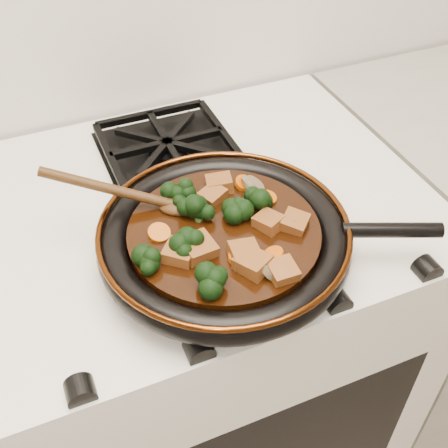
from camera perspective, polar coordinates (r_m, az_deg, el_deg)
name	(u,v)px	position (r m, az deg, el deg)	size (l,w,h in m)	color
stove	(202,355)	(1.27, -2.21, -13.14)	(0.76, 0.60, 0.90)	white
burner_grate_front	(229,250)	(0.82, 0.46, -2.62)	(0.23, 0.23, 0.03)	black
burner_grate_back	(168,147)	(1.02, -5.76, 7.79)	(0.23, 0.23, 0.03)	black
skillet	(225,237)	(0.80, 0.14, -1.37)	(0.47, 0.36, 0.05)	black
braising_sauce	(224,235)	(0.79, 0.00, -1.11)	(0.27, 0.27, 0.02)	black
tofu_cube_0	(283,272)	(0.73, 5.97, -4.83)	(0.04, 0.03, 0.02)	brown
tofu_cube_1	(198,248)	(0.75, -2.69, -2.49)	(0.04, 0.04, 0.02)	brown
tofu_cube_2	(253,264)	(0.73, 2.94, -4.07)	(0.04, 0.04, 0.02)	brown
tofu_cube_3	(180,253)	(0.75, -4.52, -2.96)	(0.04, 0.04, 0.02)	brown
tofu_cube_4	(213,196)	(0.83, -1.14, 2.88)	(0.04, 0.03, 0.02)	brown
tofu_cube_5	(245,255)	(0.74, 2.10, -3.12)	(0.04, 0.04, 0.02)	brown
tofu_cube_6	(269,222)	(0.79, 4.56, 0.18)	(0.04, 0.03, 0.02)	brown
tofu_cube_7	(295,223)	(0.79, 7.19, 0.11)	(0.04, 0.03, 0.02)	brown
tofu_cube_8	(219,184)	(0.85, -0.48, 4.08)	(0.04, 0.03, 0.02)	brown
broccoli_floret_0	(212,282)	(0.70, -1.22, -5.87)	(0.06, 0.06, 0.05)	black
broccoli_floret_1	(198,212)	(0.79, -2.64, 1.19)	(0.06, 0.06, 0.06)	black
broccoli_floret_2	(261,200)	(0.82, 3.76, 2.46)	(0.06, 0.06, 0.05)	black
broccoli_floret_3	(187,249)	(0.75, -3.81, -2.51)	(0.06, 0.06, 0.05)	black
broccoli_floret_4	(181,197)	(0.83, -4.35, 2.78)	(0.06, 0.06, 0.05)	black
broccoli_floret_5	(153,260)	(0.74, -7.25, -3.68)	(0.06, 0.06, 0.05)	black
broccoli_floret_6	(234,211)	(0.80, 1.04, 1.30)	(0.06, 0.06, 0.05)	black
carrot_coin_0	(244,183)	(0.86, 2.04, 4.15)	(0.03, 0.03, 0.01)	#C25005
carrot_coin_1	(159,233)	(0.78, -6.61, -0.91)	(0.03, 0.03, 0.01)	#C25005
carrot_coin_2	(274,255)	(0.75, 5.09, -3.11)	(0.03, 0.03, 0.01)	#C25005
carrot_coin_3	(238,258)	(0.74, 1.42, -3.45)	(0.03, 0.03, 0.01)	#C25005
carrot_coin_4	(253,261)	(0.74, 2.92, -3.73)	(0.03, 0.03, 0.01)	#C25005
carrot_coin_5	(267,198)	(0.83, 4.44, 2.65)	(0.03, 0.03, 0.01)	#C25005
mushroom_slice_0	(270,269)	(0.73, 4.68, -4.61)	(0.03, 0.03, 0.01)	brown
mushroom_slice_1	(295,221)	(0.80, 7.20, 0.35)	(0.03, 0.03, 0.01)	brown
mushroom_slice_2	(254,185)	(0.85, 3.08, 3.93)	(0.04, 0.04, 0.01)	brown
mushroom_slice_3	(251,185)	(0.85, 2.79, 4.02)	(0.04, 0.04, 0.01)	brown
wooden_spoon	(142,197)	(0.82, -8.29, 2.73)	(0.13, 0.08, 0.20)	#42260E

